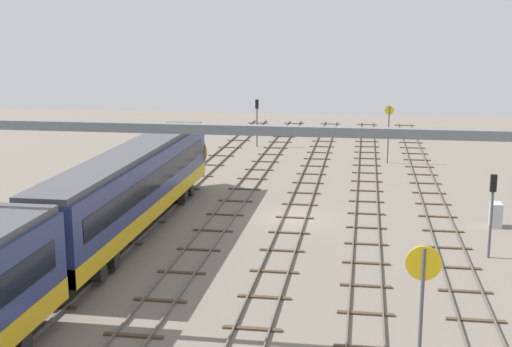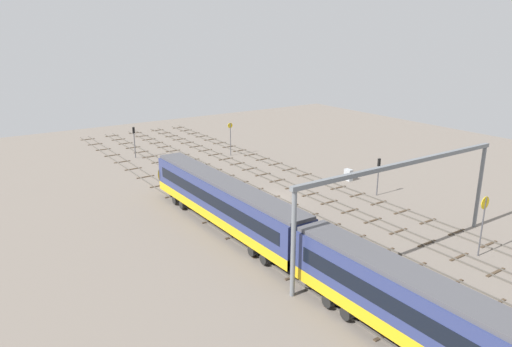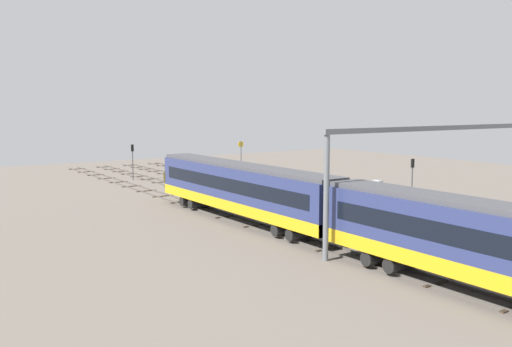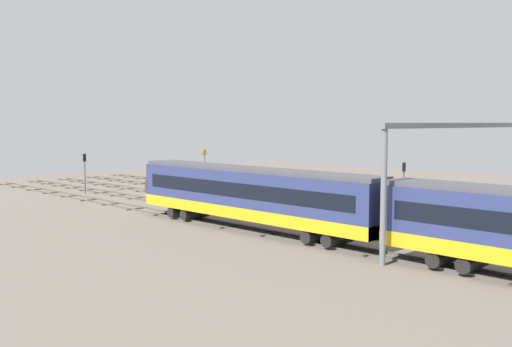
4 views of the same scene
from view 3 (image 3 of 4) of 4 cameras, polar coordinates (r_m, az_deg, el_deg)
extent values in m
plane|color=slate|center=(56.83, 3.64, -3.06)|extent=(106.96, 106.96, 0.00)
cube|color=#59544C|center=(63.11, 10.62, -2.10)|extent=(90.96, 0.07, 0.16)
cube|color=#59544C|center=(62.13, 9.68, -2.22)|extent=(90.96, 0.07, 0.16)
cube|color=#473828|center=(51.55, 24.14, -4.65)|extent=(0.24, 2.40, 0.08)
cube|color=#473828|center=(53.29, 21.17, -4.15)|extent=(0.24, 2.40, 0.08)
cube|color=#473828|center=(55.16, 18.41, -3.67)|extent=(0.24, 2.40, 0.08)
cube|color=#473828|center=(57.16, 15.83, -3.21)|extent=(0.24, 2.40, 0.08)
cube|color=#473828|center=(59.27, 13.43, -2.79)|extent=(0.24, 2.40, 0.08)
cube|color=#473828|center=(61.48, 11.21, -2.39)|extent=(0.24, 2.40, 0.08)
cube|color=#473828|center=(63.78, 9.14, -2.01)|extent=(0.24, 2.40, 0.08)
cube|color=#473828|center=(66.16, 7.22, -1.66)|extent=(0.24, 2.40, 0.08)
cube|color=#473828|center=(68.61, 5.44, -1.33)|extent=(0.24, 2.40, 0.08)
cube|color=#473828|center=(71.13, 3.78, -1.02)|extent=(0.24, 2.40, 0.08)
cube|color=#473828|center=(73.70, 2.23, -0.73)|extent=(0.24, 2.40, 0.08)
cube|color=#473828|center=(76.32, 0.79, -0.46)|extent=(0.24, 2.40, 0.08)
cube|color=#473828|center=(78.99, -0.55, -0.21)|extent=(0.24, 2.40, 0.08)
cube|color=#473828|center=(81.70, -1.80, 0.02)|extent=(0.24, 2.40, 0.08)
cube|color=#473828|center=(84.45, -2.98, 0.24)|extent=(0.24, 2.40, 0.08)
cube|color=#473828|center=(87.24, -4.08, 0.44)|extent=(0.24, 2.40, 0.08)
cube|color=#473828|center=(90.05, -5.11, 0.64)|extent=(0.24, 2.40, 0.08)
cube|color=#473828|center=(92.89, -6.07, 0.82)|extent=(0.24, 2.40, 0.08)
cube|color=#473828|center=(95.76, -6.98, 0.98)|extent=(0.24, 2.40, 0.08)
cube|color=#473828|center=(98.66, -7.84, 1.14)|extent=(0.24, 2.40, 0.08)
cube|color=#59544C|center=(60.09, 7.57, -2.49)|extent=(90.96, 0.07, 0.16)
cube|color=#59544C|center=(59.16, 6.53, -2.62)|extent=(90.96, 0.07, 0.16)
cube|color=#473828|center=(46.14, 24.61, -5.97)|extent=(0.24, 2.40, 0.08)
cube|color=#473828|center=(47.86, 21.28, -5.37)|extent=(0.24, 2.40, 0.08)
cube|color=#473828|center=(49.73, 18.20, -4.79)|extent=(0.24, 2.40, 0.08)
cube|color=#473828|center=(51.73, 15.36, -4.24)|extent=(0.24, 2.40, 0.08)
cube|color=#473828|center=(53.86, 12.74, -3.73)|extent=(0.24, 2.40, 0.08)
cube|color=#473828|center=(56.10, 10.32, -3.25)|extent=(0.24, 2.40, 0.08)
cube|color=#473828|center=(58.43, 8.10, -2.80)|extent=(0.24, 2.40, 0.08)
cube|color=#473828|center=(60.84, 6.05, -2.39)|extent=(0.24, 2.40, 0.08)
cube|color=#473828|center=(63.33, 4.16, -2.00)|extent=(0.24, 2.40, 0.08)
cube|color=#473828|center=(65.89, 2.42, -1.64)|extent=(0.24, 2.40, 0.08)
cube|color=#473828|center=(68.50, 0.81, -1.31)|extent=(0.24, 2.40, 0.08)
cube|color=#473828|center=(71.17, -0.68, -1.00)|extent=(0.24, 2.40, 0.08)
cube|color=#473828|center=(73.88, -2.06, -0.71)|extent=(0.24, 2.40, 0.08)
cube|color=#473828|center=(76.64, -3.35, -0.45)|extent=(0.24, 2.40, 0.08)
cube|color=#473828|center=(79.43, -4.54, -0.20)|extent=(0.24, 2.40, 0.08)
cube|color=#473828|center=(82.25, -5.65, 0.04)|extent=(0.24, 2.40, 0.08)
cube|color=#473828|center=(85.11, -6.69, 0.25)|extent=(0.24, 2.40, 0.08)
cube|color=#473828|center=(87.99, -7.66, 0.45)|extent=(0.24, 2.40, 0.08)
cube|color=#473828|center=(90.90, -8.57, 0.64)|extent=(0.24, 2.40, 0.08)
cube|color=#473828|center=(93.83, -9.42, 0.82)|extent=(0.24, 2.40, 0.08)
cube|color=#473828|center=(96.78, -10.22, 0.99)|extent=(0.24, 2.40, 0.08)
cube|color=#59544C|center=(57.25, 4.21, -2.91)|extent=(90.96, 0.07, 0.16)
cube|color=#59544C|center=(56.39, 3.06, -3.06)|extent=(90.96, 0.07, 0.16)
cube|color=#473828|center=(41.16, 24.26, -7.46)|extent=(0.24, 2.40, 0.08)
cube|color=#473828|center=(42.96, 20.42, -6.70)|extent=(0.24, 2.40, 0.08)
cube|color=#473828|center=(44.94, 16.92, -5.97)|extent=(0.24, 2.40, 0.08)
cube|color=#473828|center=(47.07, 13.73, -5.29)|extent=(0.24, 2.40, 0.08)
cube|color=#473828|center=(49.35, 10.83, -4.65)|extent=(0.24, 2.40, 0.08)
cube|color=#473828|center=(51.74, 8.20, -4.07)|extent=(0.24, 2.40, 0.08)
cube|color=#473828|center=(54.24, 5.81, -3.52)|extent=(0.24, 2.40, 0.08)
cube|color=#473828|center=(56.82, 3.64, -3.02)|extent=(0.24, 2.40, 0.08)
cube|color=#473828|center=(59.49, 1.66, -2.56)|extent=(0.24, 2.40, 0.08)
cube|color=#473828|center=(62.22, -0.15, -2.14)|extent=(0.24, 2.40, 0.08)
cube|color=#473828|center=(65.02, -1.80, -1.76)|extent=(0.24, 2.40, 0.08)
cube|color=#473828|center=(67.86, -3.32, -1.40)|extent=(0.24, 2.40, 0.08)
cube|color=#473828|center=(70.75, -4.71, -1.07)|extent=(0.24, 2.40, 0.08)
cube|color=#473828|center=(73.68, -5.99, -0.77)|extent=(0.24, 2.40, 0.08)
cube|color=#473828|center=(76.65, -7.17, -0.49)|extent=(0.24, 2.40, 0.08)
cube|color=#473828|center=(79.65, -8.26, -0.23)|extent=(0.24, 2.40, 0.08)
cube|color=#473828|center=(82.68, -9.28, 0.01)|extent=(0.24, 2.40, 0.08)
cube|color=#473828|center=(85.73, -10.22, 0.24)|extent=(0.24, 2.40, 0.08)
cube|color=#473828|center=(88.81, -11.10, 0.45)|extent=(0.24, 2.40, 0.08)
cube|color=#473828|center=(91.91, -11.92, 0.64)|extent=(0.24, 2.40, 0.08)
cube|color=#473828|center=(95.02, -12.68, 0.82)|extent=(0.24, 2.40, 0.08)
cube|color=#59544C|center=(54.64, 0.50, -3.37)|extent=(90.96, 0.07, 0.16)
cube|color=#59544C|center=(53.85, -0.76, -3.52)|extent=(90.96, 0.07, 0.16)
cube|color=#473828|center=(36.51, 23.04, -9.19)|extent=(0.24, 2.40, 0.08)
cube|color=#473828|center=(38.52, 18.46, -8.16)|extent=(0.24, 2.40, 0.08)
cube|color=#473828|center=(40.75, 14.38, -7.20)|extent=(0.24, 2.40, 0.08)
cube|color=#473828|center=(43.18, 10.76, -6.31)|extent=(0.24, 2.40, 0.08)
cube|color=#473828|center=(45.76, 7.54, -5.50)|extent=(0.24, 2.40, 0.08)
cube|color=#473828|center=(48.48, 4.69, -4.76)|extent=(0.24, 2.40, 0.08)
cube|color=#473828|center=(51.32, 2.14, -4.09)|extent=(0.24, 2.40, 0.08)
cube|color=#473828|center=(54.25, -0.12, -3.49)|extent=(0.24, 2.40, 0.08)
cube|color=#473828|center=(57.26, -2.15, -2.94)|extent=(0.24, 2.40, 0.08)
cube|color=#473828|center=(60.34, -3.98, -2.44)|extent=(0.24, 2.40, 0.08)
cube|color=#473828|center=(63.48, -5.62, -2.00)|extent=(0.24, 2.40, 0.08)
cube|color=#473828|center=(66.67, -7.11, -1.59)|extent=(0.24, 2.40, 0.08)
cube|color=#473828|center=(69.90, -8.45, -1.22)|extent=(0.24, 2.40, 0.08)
cube|color=#473828|center=(73.18, -9.68, -0.88)|extent=(0.24, 2.40, 0.08)
cube|color=#473828|center=(76.48, -10.81, -0.57)|extent=(0.24, 2.40, 0.08)
cube|color=#473828|center=(79.81, -11.84, -0.29)|extent=(0.24, 2.40, 0.08)
cube|color=#473828|center=(83.17, -12.78, -0.03)|extent=(0.24, 2.40, 0.08)
cube|color=#473828|center=(86.56, -13.66, 0.21)|extent=(0.24, 2.40, 0.08)
cube|color=#473828|center=(89.96, -14.46, 0.44)|extent=(0.24, 2.40, 0.08)
cube|color=#473828|center=(93.38, -15.21, 0.64)|extent=(0.24, 2.40, 0.08)
cube|color=#59544C|center=(52.27, -3.56, -3.85)|extent=(90.96, 0.07, 0.16)
cube|color=#59544C|center=(51.58, -4.94, -4.01)|extent=(90.96, 0.07, 0.16)
cube|color=#473828|center=(33.24, 18.07, -10.55)|extent=(0.24, 2.40, 0.08)
cube|color=#473828|center=(36.07, 12.31, -8.99)|extent=(0.24, 2.40, 0.08)
cube|color=#473828|center=(39.23, 7.47, -7.59)|extent=(0.24, 2.40, 0.08)
cube|color=#473828|center=(42.64, 3.40, -6.37)|extent=(0.24, 2.40, 0.08)
cube|color=#473828|center=(46.24, -0.03, -5.31)|extent=(0.24, 2.40, 0.08)
cube|color=#473828|center=(50.00, -2.95, -4.39)|extent=(0.24, 2.40, 0.08)
cube|color=#473828|center=(53.88, -5.45, -3.59)|extent=(0.24, 2.40, 0.08)
cube|color=#473828|center=(57.86, -7.60, -2.89)|extent=(0.24, 2.40, 0.08)
cube|color=#473828|center=(61.92, -9.47, -2.28)|extent=(0.24, 2.40, 0.08)
cube|color=#473828|center=(66.04, -11.11, -1.75)|extent=(0.24, 2.40, 0.08)
cube|color=#473828|center=(70.21, -12.56, -1.27)|extent=(0.24, 2.40, 0.08)
cube|color=#473828|center=(74.43, -13.84, -0.85)|extent=(0.24, 2.40, 0.08)
cube|color=#473828|center=(78.68, -14.98, -0.48)|extent=(0.24, 2.40, 0.08)
cube|color=#473828|center=(82.97, -16.01, -0.14)|extent=(0.24, 2.40, 0.08)
cube|color=#473828|center=(87.28, -16.93, 0.16)|extent=(0.24, 2.40, 0.08)
cube|color=#473828|center=(91.62, -17.77, 0.44)|extent=(0.24, 2.40, 0.08)
cube|color=navy|center=(47.67, -1.60, -1.50)|extent=(24.00, 2.90, 3.60)
cube|color=gold|center=(47.89, -1.60, -3.09)|extent=(24.00, 2.94, 0.90)
cube|color=#4C4C51|center=(47.42, -1.61, 0.84)|extent=(24.00, 2.50, 0.30)
cube|color=black|center=(48.40, -0.14, -0.85)|extent=(22.00, 0.04, 1.10)
cube|color=black|center=(46.85, -3.11, -1.12)|extent=(22.00, 0.04, 1.10)
cylinder|color=black|center=(41.21, 4.84, -6.03)|extent=(0.90, 2.70, 0.90)
cylinder|color=black|center=(42.59, 3.32, -5.59)|extent=(0.90, 2.70, 0.90)
cylinder|color=black|center=(53.81, -5.47, -2.99)|extent=(0.90, 2.70, 0.90)
cylinder|color=black|center=(55.37, -6.36, -2.72)|extent=(0.90, 2.70, 0.90)
cube|color=gold|center=(30.52, 24.57, -9.53)|extent=(24.00, 2.94, 0.90)
cube|color=black|center=(28.87, 23.22, -6.73)|extent=(22.00, 0.04, 1.10)
cylinder|color=black|center=(34.60, 14.79, -8.76)|extent=(0.90, 2.70, 0.90)
cylinder|color=black|center=(35.76, 12.61, -8.19)|extent=(0.90, 2.70, 0.90)
cone|color=gold|center=(58.81, -8.29, -0.14)|extent=(1.60, 3.24, 3.24)
cylinder|color=slate|center=(35.56, 7.16, -2.53)|extent=(0.36, 0.36, 8.04)
cube|color=slate|center=(43.47, 18.67, 4.43)|extent=(0.40, 23.37, 0.35)
cylinder|color=#4C4C51|center=(75.84, -1.53, 1.37)|extent=(0.12, 0.12, 5.05)
cylinder|color=yellow|center=(75.69, -1.55, 3.01)|extent=(0.05, 0.80, 0.80)
cube|color=black|center=(75.72, -1.57, 3.01)|extent=(0.02, 0.36, 0.12)
cylinder|color=#4C4C51|center=(76.20, -12.43, 0.78)|extent=(0.14, 0.14, 3.84)
cube|color=black|center=(75.99, -12.47, 2.56)|extent=(0.20, 0.32, 0.90)
sphere|color=yellow|center=(76.08, -12.51, 2.71)|extent=(0.20, 0.20, 0.20)
sphere|color=#262626|center=(76.11, -12.50, 2.42)|extent=(0.20, 0.20, 0.20)
cylinder|color=#4C4C51|center=(59.56, 15.58, -1.11)|extent=(0.14, 0.14, 3.56)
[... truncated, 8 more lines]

